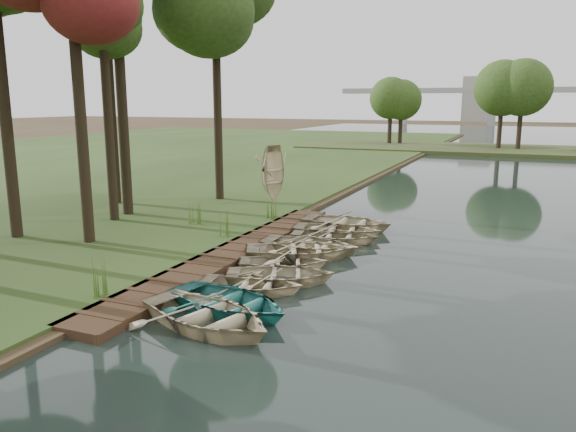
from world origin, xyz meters
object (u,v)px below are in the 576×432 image
at_px(boardwalk, 233,254).
at_px(stored_rowboat, 273,196).
at_px(rowboat_1, 228,299).
at_px(rowboat_2, 251,282).
at_px(rowboat_0, 207,312).

distance_m(boardwalk, stored_rowboat, 9.91).
height_order(rowboat_1, rowboat_2, rowboat_1).
bearing_deg(rowboat_1, boardwalk, 40.40).
xyz_separation_m(rowboat_0, rowboat_2, (-0.20, 2.83, -0.09)).
bearing_deg(rowboat_0, rowboat_2, 20.83).
height_order(boardwalk, rowboat_1, rowboat_1).
height_order(boardwalk, rowboat_0, rowboat_0).
xyz_separation_m(rowboat_2, stored_rowboat, (-5.11, 12.78, 0.24)).
height_order(rowboat_0, rowboat_2, rowboat_0).
bearing_deg(stored_rowboat, rowboat_0, -135.46).
bearing_deg(rowboat_2, rowboat_0, 172.93).
distance_m(rowboat_0, rowboat_2, 2.84).
distance_m(boardwalk, rowboat_0, 6.63).
xyz_separation_m(rowboat_1, rowboat_2, (-0.19, 1.71, -0.06)).
xyz_separation_m(boardwalk, stored_rowboat, (-2.72, 9.52, 0.47)).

